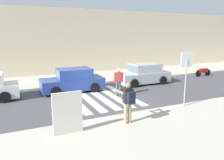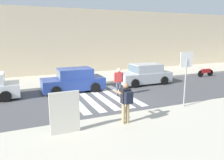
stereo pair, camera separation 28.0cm
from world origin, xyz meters
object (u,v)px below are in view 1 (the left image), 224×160
(parked_car_blue, at_px, (73,81))
(advertising_board, at_px, (68,113))
(pedestrian_crossing, at_px, (118,80))
(parked_car_silver, at_px, (143,74))
(motorcycle, at_px, (203,72))
(stop_sign, at_px, (186,67))
(photographer_with_backpack, at_px, (128,100))

(parked_car_blue, distance_m, advertising_board, 6.77)
(pedestrian_crossing, height_order, parked_car_silver, pedestrian_crossing)
(pedestrian_crossing, distance_m, advertising_board, 5.99)
(motorcycle, bearing_deg, parked_car_silver, -177.42)
(stop_sign, height_order, photographer_with_backpack, stop_sign)
(stop_sign, relative_size, parked_car_blue, 0.68)
(advertising_board, bearing_deg, parked_car_silver, 40.97)
(motorcycle, xyz_separation_m, advertising_board, (-14.12, -6.79, 0.53))
(stop_sign, height_order, parked_car_blue, stop_sign)
(stop_sign, distance_m, photographer_with_backpack, 3.93)
(parked_car_silver, bearing_deg, motorcycle, 2.58)
(motorcycle, bearing_deg, photographer_with_backpack, -149.39)
(pedestrian_crossing, height_order, advertising_board, advertising_board)
(parked_car_silver, bearing_deg, pedestrian_crossing, -145.66)
(parked_car_silver, height_order, motorcycle, parked_car_silver)
(photographer_with_backpack, bearing_deg, motorcycle, 30.61)
(pedestrian_crossing, relative_size, motorcycle, 0.98)
(stop_sign, xyz_separation_m, pedestrian_crossing, (-2.00, 3.59, -1.21))
(stop_sign, distance_m, parked_car_silver, 6.13)
(stop_sign, distance_m, motorcycle, 10.16)
(photographer_with_backpack, distance_m, parked_car_silver, 8.27)
(advertising_board, bearing_deg, stop_sign, 6.16)
(stop_sign, bearing_deg, advertising_board, -173.84)
(photographer_with_backpack, height_order, pedestrian_crossing, photographer_with_backpack)
(parked_car_blue, bearing_deg, photographer_with_backpack, -85.01)
(photographer_with_backpack, bearing_deg, stop_sign, 11.63)
(stop_sign, xyz_separation_m, parked_car_blue, (-4.30, 5.82, -1.46))
(photographer_with_backpack, bearing_deg, advertising_board, 177.80)
(stop_sign, relative_size, motorcycle, 1.59)
(motorcycle, distance_m, advertising_board, 15.68)
(photographer_with_backpack, relative_size, parked_car_silver, 0.42)
(parked_car_blue, xyz_separation_m, motorcycle, (12.21, 0.30, -0.31))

